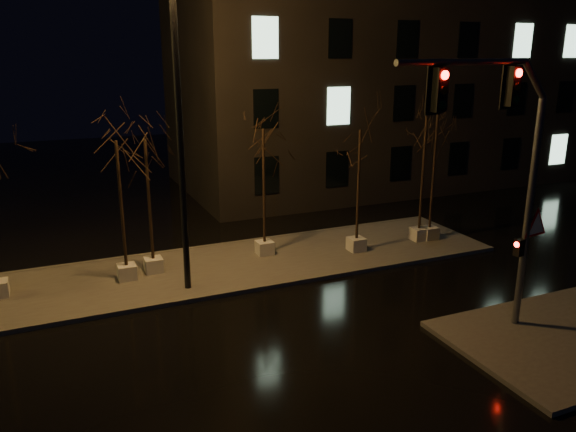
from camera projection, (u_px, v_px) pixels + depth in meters
name	position (u px, v px, depth m)	size (l,w,h in m)	color
ground	(289.00, 336.00, 16.69)	(90.00, 90.00, 0.00)	black
median	(228.00, 266.00, 21.96)	(22.00, 5.00, 0.15)	#484440
sidewalk_corner	(570.00, 338.00, 16.45)	(7.00, 5.00, 0.15)	#484440
building	(377.00, 63.00, 35.80)	(25.00, 12.00, 15.00)	black
tree_1	(119.00, 173.00, 19.44)	(1.80, 1.80, 5.22)	beige
tree_2	(147.00, 170.00, 20.12)	(1.80, 1.80, 5.17)	beige
tree_3	(264.00, 158.00, 21.98)	(1.80, 1.80, 5.28)	beige
tree_4	(359.00, 158.00, 22.43)	(1.80, 1.80, 5.19)	beige
tree_5	(426.00, 133.00, 23.53)	(1.80, 1.80, 6.24)	beige
tree_6	(436.00, 142.00, 23.79)	(1.80, 1.80, 5.72)	beige
traffic_signal_mast	(507.00, 162.00, 15.12)	(6.35, 1.06, 7.83)	#5A5D62
streetlight_main	(178.00, 103.00, 18.02)	(2.75, 1.00, 11.10)	black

